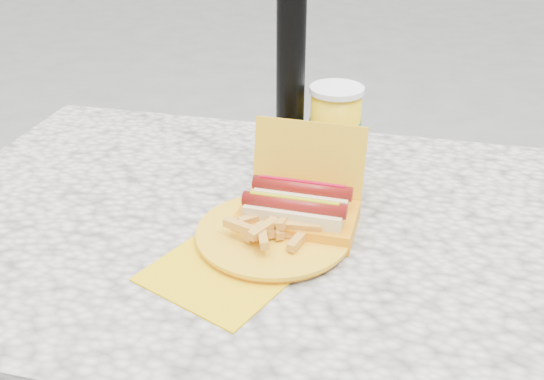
# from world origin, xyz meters

# --- Properties ---
(picnic_table) EXTENTS (1.20, 0.80, 0.75)m
(picnic_table) POSITION_xyz_m (0.00, 0.00, 0.64)
(picnic_table) COLOR beige
(picnic_table) RESTS_ON ground
(hotdog_box) EXTENTS (0.19, 0.16, 0.15)m
(hotdog_box) POSITION_xyz_m (0.05, -0.01, 0.78)
(hotdog_box) COLOR gold
(hotdog_box) RESTS_ON picnic_table
(fries_plate) EXTENTS (0.30, 0.34, 0.05)m
(fries_plate) POSITION_xyz_m (0.02, -0.06, 0.76)
(fries_plate) COLOR #E5B508
(fries_plate) RESTS_ON picnic_table
(soda_cup) EXTENTS (0.10, 0.10, 0.18)m
(soda_cup) POSITION_xyz_m (0.08, 0.17, 0.84)
(soda_cup) COLOR yellow
(soda_cup) RESTS_ON picnic_table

